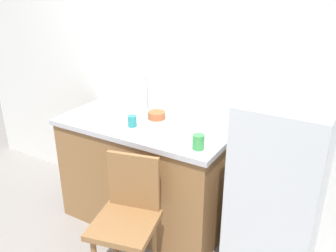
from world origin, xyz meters
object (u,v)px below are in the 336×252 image
Objects in this scene: cup_green at (198,142)px; cup_teal at (132,121)px; terracotta_bowl at (157,115)px; refrigerator at (278,192)px; chair at (128,216)px; dish_tray at (189,131)px.

cup_green is 0.60m from cup_teal.
cup_green is at bearing -31.37° from terracotta_bowl.
refrigerator is 9.20× the size of terracotta_bowl.
terracotta_bowl reaches higher than chair.
refrigerator is at bearing 19.08° from cup_green.
cup_teal is (-1.11, -0.09, 0.30)m from refrigerator.
terracotta_bowl is (-1.03, 0.14, 0.29)m from refrigerator.
dish_tray is (-0.67, -0.01, 0.29)m from refrigerator.
terracotta_bowl is at bearing 172.20° from refrigerator.
chair is 0.72m from dish_tray.
terracotta_bowl is at bearing 72.05° from cup_teal.
cup_teal is at bearing -175.53° from refrigerator.
dish_tray is 0.39m from terracotta_bowl.
terracotta_bowl is at bearing 93.39° from chair.
cup_teal is (-0.44, -0.08, 0.02)m from dish_tray.
dish_tray is 2.01× the size of terracotta_bowl.
terracotta_bowl is 0.24m from cup_teal.
cup_teal is (-0.29, 0.48, 0.44)m from chair.
chair is 0.71m from cup_teal.
terracotta_bowl is 1.37× the size of cup_green.
terracotta_bowl is (-0.21, 0.71, 0.43)m from chair.
dish_tray is at bearing -179.57° from refrigerator.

